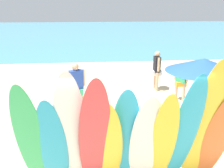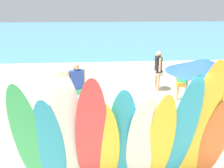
% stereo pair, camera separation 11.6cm
% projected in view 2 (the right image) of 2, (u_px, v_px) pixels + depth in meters
% --- Properties ---
extents(ground, '(60.00, 60.00, 0.00)m').
position_uv_depth(ground, '(100.00, 53.00, 18.57)').
color(ground, beige).
extents(ocean_water, '(60.00, 40.00, 0.02)m').
position_uv_depth(ocean_water, '(96.00, 31.00, 34.63)').
color(ocean_water, teal).
rests_on(ocean_water, ground).
extents(surfboard_rack, '(3.73, 0.07, 0.71)m').
position_uv_depth(surfboard_rack, '(121.00, 150.00, 5.11)').
color(surfboard_rack, brown).
rests_on(surfboard_rack, ground).
extents(surfboard_green_0, '(0.59, 0.91, 2.44)m').
position_uv_depth(surfboard_green_0, '(30.00, 143.00, 4.18)').
color(surfboard_green_0, '#38B266').
rests_on(surfboard_green_0, ground).
extents(surfboard_teal_1, '(0.54, 0.75, 2.15)m').
position_uv_depth(surfboard_teal_1, '(51.00, 149.00, 4.26)').
color(surfboard_teal_1, '#289EC6').
rests_on(surfboard_teal_1, ground).
extents(surfboard_white_2, '(0.57, 0.92, 2.63)m').
position_uv_depth(surfboard_white_2, '(68.00, 138.00, 4.17)').
color(surfboard_white_2, white).
rests_on(surfboard_white_2, ground).
extents(surfboard_red_3, '(0.61, 1.08, 2.56)m').
position_uv_depth(surfboard_red_3, '(91.00, 141.00, 4.13)').
color(surfboard_red_3, '#D13D42').
rests_on(surfboard_red_3, ground).
extents(surfboard_yellow_4, '(0.65, 0.91, 2.11)m').
position_uv_depth(surfboard_yellow_4, '(103.00, 148.00, 4.32)').
color(surfboard_yellow_4, yellow).
rests_on(surfboard_yellow_4, ground).
extents(surfboard_teal_5, '(0.60, 0.75, 2.27)m').
position_uv_depth(surfboard_teal_5, '(122.00, 143.00, 4.36)').
color(surfboard_teal_5, '#289EC6').
rests_on(surfboard_teal_5, ground).
extents(surfboard_white_6, '(0.58, 0.79, 2.17)m').
position_uv_depth(surfboard_white_6, '(142.00, 145.00, 4.36)').
color(surfboard_white_6, white).
rests_on(surfboard_white_6, ground).
extents(surfboard_yellow_7, '(0.55, 0.94, 2.24)m').
position_uv_depth(surfboard_yellow_7, '(160.00, 144.00, 4.34)').
color(surfboard_yellow_7, yellow).
rests_on(surfboard_yellow_7, ground).
extents(surfboard_teal_8, '(0.49, 1.04, 2.57)m').
position_uv_depth(surfboard_teal_8, '(181.00, 136.00, 4.29)').
color(surfboard_teal_8, '#289EC6').
rests_on(surfboard_teal_8, ground).
extents(surfboard_yellow_9, '(0.56, 0.84, 2.73)m').
position_uv_depth(surfboard_yellow_9, '(200.00, 129.00, 4.34)').
color(surfboard_yellow_9, yellow).
rests_on(surfboard_yellow_9, ground).
extents(surfboard_orange_10, '(0.57, 0.72, 2.11)m').
position_uv_depth(surfboard_orange_10, '(213.00, 142.00, 4.53)').
color(surfboard_orange_10, orange).
rests_on(surfboard_orange_10, ground).
extents(beachgoer_near_rack, '(0.44, 0.64, 1.69)m').
position_uv_depth(beachgoer_near_rack, '(158.00, 68.00, 10.21)').
color(beachgoer_near_rack, tan).
rests_on(beachgoer_near_rack, ground).
extents(beachgoer_photographing, '(0.59, 0.41, 1.74)m').
position_uv_depth(beachgoer_photographing, '(77.00, 85.00, 7.97)').
color(beachgoer_photographing, tan).
rests_on(beachgoer_photographing, ground).
extents(beachgoer_by_water, '(0.44, 0.40, 1.48)m').
position_uv_depth(beachgoer_by_water, '(182.00, 79.00, 9.08)').
color(beachgoer_by_water, tan).
rests_on(beachgoer_by_water, ground).
extents(beach_chair_red, '(0.67, 0.82, 0.81)m').
position_uv_depth(beach_chair_red, '(224.00, 99.00, 8.35)').
color(beach_chair_red, '#B7B7BC').
rests_on(beach_chair_red, ground).
extents(beach_umbrella, '(2.06, 2.06, 2.12)m').
position_uv_depth(beach_umbrella, '(204.00, 65.00, 6.54)').
color(beach_umbrella, silver).
rests_on(beach_umbrella, ground).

